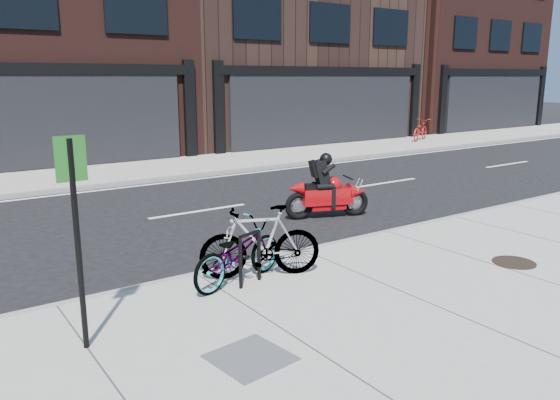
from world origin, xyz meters
TOP-DOWN VIEW (x-y plane):
  - ground at (0.00, 0.00)m, footprint 120.00×120.00m
  - sidewalk_near at (0.00, -5.00)m, footprint 60.00×6.00m
  - sidewalk_far at (0.00, 7.75)m, footprint 60.00×3.50m
  - building_mideast at (10.00, 14.50)m, footprint 12.00×10.00m
  - building_east at (22.00, 14.50)m, footprint 10.00×10.00m
  - bike_rack at (-1.56, -2.76)m, footprint 0.44×0.18m
  - bicycle_front at (-1.67, -2.62)m, footprint 1.80×1.04m
  - bicycle_rear at (-1.28, -2.60)m, footprint 1.83×1.15m
  - motorcycle at (2.14, -0.11)m, footprint 1.85×0.94m
  - bicycle_far at (14.33, 8.02)m, footprint 1.93×1.34m
  - manhole_cover at (2.34, -4.38)m, footprint 0.67×0.67m
  - utility_grate at (-2.66, -4.55)m, footprint 0.84×0.84m
  - sign_post at (-4.00, -3.33)m, footprint 0.31×0.06m

SIDE VIEW (x-z plane):
  - ground at x=0.00m, z-range 0.00..0.00m
  - sidewalk_near at x=0.00m, z-range 0.00..0.13m
  - sidewalk_far at x=0.00m, z-range 0.00..0.13m
  - manhole_cover at x=2.34m, z-range 0.13..0.15m
  - utility_grate at x=-2.66m, z-range 0.13..0.15m
  - bicycle_front at x=-1.67m, z-range 0.13..1.02m
  - bike_rack at x=-1.56m, z-range 0.20..0.96m
  - motorcycle at x=2.14m, z-range -0.13..1.30m
  - bicycle_far at x=14.33m, z-range 0.13..1.09m
  - bicycle_rear at x=-1.28m, z-range 0.13..1.20m
  - sign_post at x=-4.00m, z-range 0.35..2.65m
  - building_mideast at x=10.00m, z-range 0.00..12.50m
  - building_east at x=22.00m, z-range 0.00..13.00m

